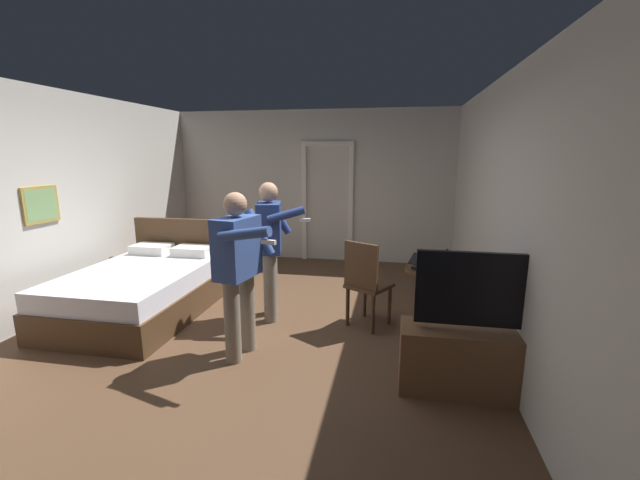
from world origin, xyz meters
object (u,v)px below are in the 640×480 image
at_px(laptop, 428,265).
at_px(person_striped_shirt, 271,242).
at_px(suitcase_dark, 244,255).
at_px(bed, 146,288).
at_px(side_table, 430,289).
at_px(bottle_on_table, 446,262).
at_px(suitcase_small, 231,265).
at_px(person_blue_shirt, 239,264).
at_px(wooden_chair, 366,281).
at_px(tv_flatscreen, 477,353).

xyz_separation_m(laptop, person_striped_shirt, (-1.77, 0.05, 0.17)).
xyz_separation_m(laptop, suitcase_dark, (-2.97, 2.22, -0.59)).
xyz_separation_m(bed, side_table, (3.40, 0.11, 0.16)).
xyz_separation_m(laptop, bottle_on_table, (0.19, -0.04, 0.05)).
height_order(bed, suitcase_small, bed).
bearing_deg(bed, bottle_on_table, 0.50).
bearing_deg(person_blue_shirt, wooden_chair, 38.11).
height_order(person_striped_shirt, suitcase_dark, person_striped_shirt).
bearing_deg(suitcase_small, wooden_chair, -19.68).
bearing_deg(suitcase_small, side_table, -11.76).
xyz_separation_m(tv_flatscreen, laptop, (-0.33, 1.13, 0.41)).
distance_m(wooden_chair, suitcase_small, 2.86).
relative_size(side_table, person_striped_shirt, 0.44).
relative_size(bed, laptop, 4.97).
height_order(wooden_chair, suitcase_small, wooden_chair).
bearing_deg(tv_flatscreen, bottle_on_table, 97.56).
height_order(side_table, suitcase_dark, side_table).
bearing_deg(wooden_chair, suitcase_dark, 135.74).
height_order(person_blue_shirt, suitcase_dark, person_blue_shirt).
height_order(bottle_on_table, suitcase_small, bottle_on_table).
bearing_deg(laptop, wooden_chair, -177.39).
height_order(bed, person_blue_shirt, person_blue_shirt).
height_order(tv_flatscreen, bottle_on_table, tv_flatscreen).
bearing_deg(tv_flatscreen, laptop, 106.34).
height_order(side_table, person_striped_shirt, person_striped_shirt).
distance_m(laptop, suitcase_dark, 3.75).
bearing_deg(tv_flatscreen, wooden_chair, 131.99).
bearing_deg(person_blue_shirt, side_table, 27.45).
xyz_separation_m(bed, person_striped_shirt, (1.58, 0.12, 0.62)).
bearing_deg(side_table, suitcase_small, 152.21).
relative_size(side_table, person_blue_shirt, 0.44).
distance_m(laptop, person_striped_shirt, 1.78).
relative_size(laptop, suitcase_dark, 0.83).
bearing_deg(laptop, side_table, 41.00).
relative_size(bottle_on_table, person_striped_shirt, 0.15).
relative_size(bottle_on_table, suitcase_dark, 0.49).
xyz_separation_m(tv_flatscreen, bottle_on_table, (-0.14, 1.09, 0.46)).
bearing_deg(bed, person_blue_shirt, -27.84).
height_order(tv_flatscreen, person_striped_shirt, person_striped_shirt).
bearing_deg(laptop, tv_flatscreen, -73.66).
xyz_separation_m(side_table, suitcase_dark, (-3.01, 2.18, -0.30)).
distance_m(side_table, suitcase_small, 3.41).
bearing_deg(suitcase_small, bed, -87.13).
distance_m(tv_flatscreen, bottle_on_table, 1.19).
xyz_separation_m(person_striped_shirt, suitcase_small, (-1.19, 1.57, -0.77)).
relative_size(tv_flatscreen, side_table, 1.74).
bearing_deg(bottle_on_table, wooden_chair, 179.32).
bearing_deg(suitcase_small, person_striped_shirt, -36.94).
bearing_deg(side_table, person_blue_shirt, -152.55).
height_order(side_table, person_blue_shirt, person_blue_shirt).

